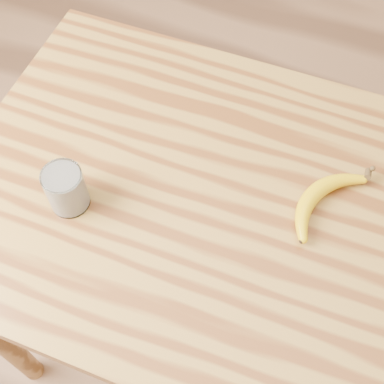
% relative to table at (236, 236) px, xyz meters
% --- Properties ---
extents(room, '(4.04, 4.04, 2.70)m').
position_rel_table_xyz_m(room, '(0.00, 0.00, 0.58)').
color(room, '#8F6240').
rests_on(room, ground).
extents(table, '(1.20, 0.80, 0.90)m').
position_rel_table_xyz_m(table, '(0.00, 0.00, 0.00)').
color(table, olive).
rests_on(table, ground).
extents(smoothie_glass, '(0.08, 0.08, 0.10)m').
position_rel_table_xyz_m(smoothie_glass, '(-0.33, -0.11, 0.18)').
color(smoothie_glass, white).
rests_on(smoothie_glass, table).
extents(banana, '(0.21, 0.31, 0.04)m').
position_rel_table_xyz_m(banana, '(0.13, 0.08, 0.15)').
color(banana, '#D9A708').
rests_on(banana, table).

